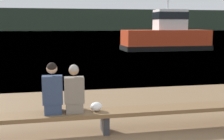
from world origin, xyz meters
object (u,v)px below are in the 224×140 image
bench_main (105,114)px  shopping_bag (96,107)px  tugboat_red (166,37)px  person_right (74,92)px  person_left (53,92)px

bench_main → shopping_bag: (-0.17, 0.01, 0.17)m
tugboat_red → person_right: bearing=152.6°
person_right → tugboat_red: (9.19, 18.36, 0.27)m
shopping_bag → tugboat_red: size_ratio=0.03×
tugboat_red → bench_main: bearing=154.2°
bench_main → person_left: size_ratio=6.82×
person_left → shopping_bag: size_ratio=4.32×
bench_main → person_right: size_ratio=7.18×
person_right → bench_main: bearing=-1.2°
bench_main → tugboat_red: tugboat_red is taller
person_left → shopping_bag: 0.92m
person_right → tugboat_red: size_ratio=0.12×
bench_main → person_right: person_right is taller
person_left → shopping_bag: (0.86, 0.00, -0.35)m
bench_main → person_right: 0.78m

